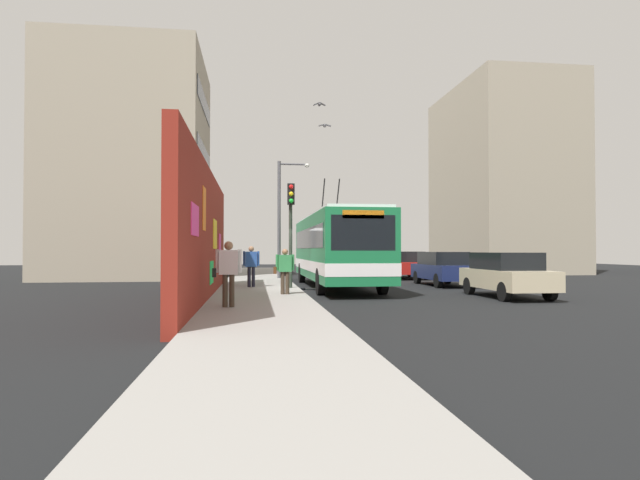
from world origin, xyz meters
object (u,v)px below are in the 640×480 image
object	(u,v)px
pedestrian_midblock	(251,263)
traffic_light	(291,217)
parked_car_champagne	(506,274)
parked_car_red	(404,264)
parked_car_navy	(443,268)
pedestrian_near_wall	(228,268)
city_bus	(336,247)
pedestrian_at_curb	(285,268)
street_lamp	(283,211)

from	to	relation	value
pedestrian_midblock	traffic_light	xyz separation A→B (m)	(-0.84, -1.57, 1.83)
parked_car_champagne	parked_car_red	world-z (taller)	same
parked_car_navy	traffic_light	distance (m)	8.13
parked_car_champagne	traffic_light	bearing A→B (deg)	65.03
traffic_light	parked_car_red	bearing A→B (deg)	-39.07
pedestrian_near_wall	traffic_light	bearing A→B (deg)	-17.79
parked_car_champagne	traffic_light	xyz separation A→B (m)	(3.42, 7.35, 2.14)
parked_car_navy	pedestrian_near_wall	xyz separation A→B (m)	(-9.42, 9.50, 0.35)
city_bus	pedestrian_midblock	world-z (taller)	city_bus
parked_car_champagne	pedestrian_at_curb	distance (m)	7.79
city_bus	pedestrian_at_curb	distance (m)	5.58
pedestrian_at_curb	street_lamp	size ratio (longest dim) A/B	0.25
city_bus	parked_car_champagne	size ratio (longest dim) A/B	2.80
traffic_light	street_lamp	bearing A→B (deg)	-0.77
parked_car_red	pedestrian_near_wall	world-z (taller)	pedestrian_near_wall
pedestrian_midblock	pedestrian_at_curb	xyz separation A→B (m)	(-3.70, -1.16, -0.08)
pedestrian_near_wall	traffic_light	xyz separation A→B (m)	(6.69, -2.15, 1.79)
parked_car_champagne	parked_car_navy	distance (m)	6.15
parked_car_red	pedestrian_at_curb	distance (m)	14.22
street_lamp	pedestrian_near_wall	bearing A→B (deg)	170.97
parked_car_champagne	pedestrian_midblock	bearing A→B (deg)	64.46
parked_car_red	pedestrian_midblock	distance (m)	12.13
pedestrian_at_curb	city_bus	bearing A→B (deg)	-27.59
pedestrian_midblock	pedestrian_near_wall	bearing A→B (deg)	175.60
parked_car_champagne	street_lamp	distance (m)	13.40
parked_car_red	traffic_light	bearing A→B (deg)	140.93
city_bus	pedestrian_near_wall	distance (m)	9.75
parked_car_red	city_bus	bearing A→B (deg)	143.43
city_bus	parked_car_champagne	distance (m)	7.60
parked_car_red	pedestrian_midblock	world-z (taller)	pedestrian_midblock
pedestrian_at_curb	street_lamp	distance (m)	10.68
city_bus	parked_car_red	bearing A→B (deg)	-36.57
city_bus	pedestrian_near_wall	world-z (taller)	city_bus
parked_car_champagne	parked_car_red	distance (m)	12.47
traffic_light	pedestrian_midblock	bearing A→B (deg)	61.86
pedestrian_midblock	traffic_light	distance (m)	2.55
parked_car_red	pedestrian_midblock	xyz separation A→B (m)	(-8.21, 8.92, 0.30)
city_bus	parked_car_navy	size ratio (longest dim) A/B	2.64
city_bus	parked_car_red	xyz separation A→B (m)	(7.01, -5.20, -0.96)
city_bus	traffic_light	xyz separation A→B (m)	(-2.04, 2.15, 1.17)
parked_car_navy	traffic_light	xyz separation A→B (m)	(-2.73, 7.35, 2.14)
parked_car_red	pedestrian_midblock	size ratio (longest dim) A/B	2.86
parked_car_red	pedestrian_at_curb	bearing A→B (deg)	146.91
traffic_light	street_lamp	xyz separation A→B (m)	(7.44, -0.10, 0.84)
pedestrian_near_wall	parked_car_red	bearing A→B (deg)	-31.10
parked_car_champagne	pedestrian_near_wall	world-z (taller)	pedestrian_near_wall
parked_car_navy	traffic_light	size ratio (longest dim) A/B	1.06
city_bus	pedestrian_at_curb	size ratio (longest dim) A/B	7.50
pedestrian_at_curb	traffic_light	distance (m)	3.47
pedestrian_at_curb	traffic_light	xyz separation A→B (m)	(2.86, -0.41, 1.92)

